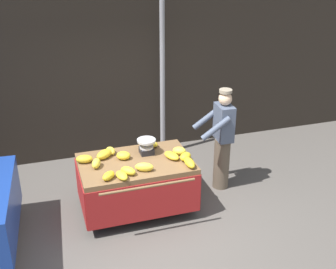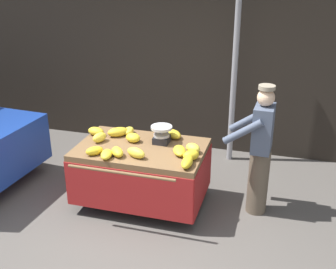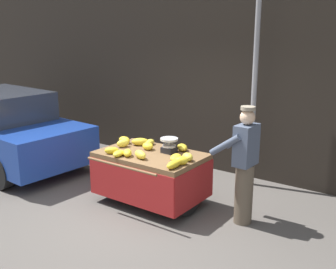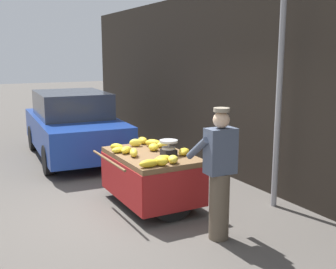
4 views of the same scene
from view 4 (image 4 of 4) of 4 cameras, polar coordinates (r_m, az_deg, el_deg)
ground_plane at (r=6.45m, az=-6.88°, el=-10.56°), size 60.00×60.00×0.00m
back_wall at (r=7.45m, az=12.90°, el=6.44°), size 16.00×0.24×3.61m
street_pole at (r=6.50m, az=14.97°, el=4.01°), size 0.09×0.09×3.23m
banana_cart at (r=6.50m, az=-2.33°, el=-4.57°), size 1.66×1.26×0.84m
weighing_scale at (r=6.31m, az=0.08°, el=-1.81°), size 0.28×0.28×0.24m
banana_bunch_0 at (r=6.26m, az=-4.74°, el=-2.48°), size 0.29×0.20×0.13m
banana_bunch_1 at (r=6.89m, az=-2.04°, el=-1.19°), size 0.32×0.30×0.13m
banana_bunch_2 at (r=5.94m, az=-0.75°, el=-3.34°), size 0.25×0.32×0.09m
banana_bunch_3 at (r=6.93m, az=-4.48°, el=-1.13°), size 0.19×0.24×0.13m
banana_bunch_4 at (r=5.85m, az=0.70°, el=-3.43°), size 0.25×0.23×0.12m
banana_bunch_5 at (r=7.14m, az=-3.50°, el=-0.81°), size 0.26×0.19×0.12m
banana_bunch_6 at (r=6.85m, az=-0.79°, el=-1.39°), size 0.14×0.22×0.10m
banana_bunch_7 at (r=6.33m, az=2.20°, el=-2.38°), size 0.30×0.30×0.11m
banana_bunch_8 at (r=6.53m, az=-6.81°, el=-2.10°), size 0.19×0.27×0.09m
banana_bunch_9 at (r=6.61m, az=-1.99°, el=-1.74°), size 0.25×0.23×0.12m
banana_bunch_10 at (r=6.46m, az=-5.77°, el=-2.14°), size 0.25×0.26×0.11m
banana_bunch_11 at (r=5.73m, az=-1.00°, el=-3.72°), size 0.25×0.24×0.12m
banana_bunch_12 at (r=6.70m, az=-7.08°, el=-1.70°), size 0.24×0.24×0.11m
banana_bunch_13 at (r=5.66m, az=-2.62°, el=-3.99°), size 0.13×0.30×0.11m
vendor_person at (r=5.32m, az=7.08°, el=-5.35°), size 0.59×0.53×1.71m
parked_car at (r=9.81m, az=-12.90°, el=1.27°), size 4.00×1.94×1.51m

